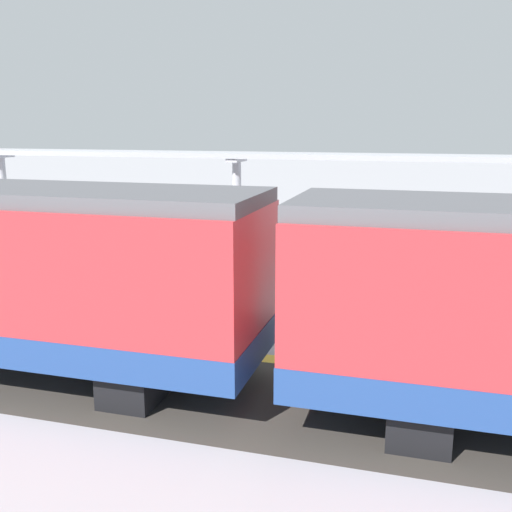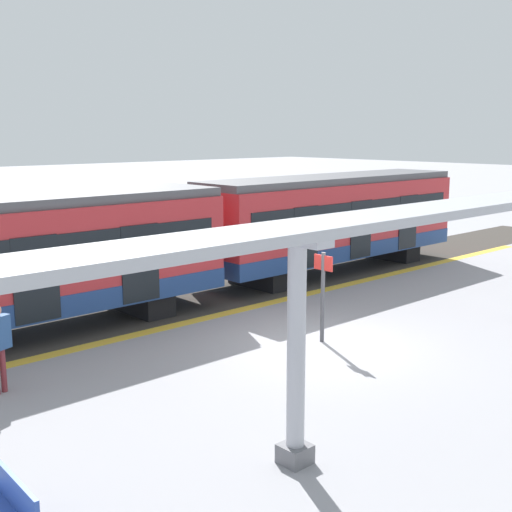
{
  "view_description": "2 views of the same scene",
  "coord_description": "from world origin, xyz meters",
  "px_view_note": "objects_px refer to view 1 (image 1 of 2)",
  "views": [
    {
      "loc": [
        -14.38,
        -1.43,
        4.53
      ],
      "look_at": [
        -1.11,
        2.38,
        1.47
      ],
      "focal_mm": 41.46,
      "sensor_mm": 36.0,
      "label": 1
    },
    {
      "loc": [
        9.97,
        -11.24,
        4.99
      ],
      "look_at": [
        -1.77,
        -0.54,
        2.0
      ],
      "focal_mm": 46.02,
      "sensor_mm": 36.0,
      "label": 2
    }
  ],
  "objects_px": {
    "canopy_pillar_third": "(237,213)",
    "bench_near_end": "(100,252)",
    "canopy_pillar_fourth": "(5,203)",
    "platform_info_sign": "(351,259)",
    "passenger_by_the_benches": "(175,241)"
  },
  "relations": [
    {
      "from": "canopy_pillar_third",
      "to": "passenger_by_the_benches",
      "type": "bearing_deg",
      "value": 130.2
    },
    {
      "from": "platform_info_sign",
      "to": "passenger_by_the_benches",
      "type": "distance_m",
      "value": 6.19
    },
    {
      "from": "bench_near_end",
      "to": "passenger_by_the_benches",
      "type": "bearing_deg",
      "value": -98.48
    },
    {
      "from": "canopy_pillar_fourth",
      "to": "passenger_by_the_benches",
      "type": "height_order",
      "value": "canopy_pillar_fourth"
    },
    {
      "from": "canopy_pillar_fourth",
      "to": "bench_near_end",
      "type": "distance_m",
      "value": 4.63
    },
    {
      "from": "canopy_pillar_fourth",
      "to": "bench_near_end",
      "type": "xyz_separation_m",
      "value": [
        -0.91,
        -4.33,
        -1.35
      ]
    },
    {
      "from": "canopy_pillar_fourth",
      "to": "platform_info_sign",
      "type": "bearing_deg",
      "value": -106.09
    },
    {
      "from": "canopy_pillar_third",
      "to": "bench_near_end",
      "type": "relative_size",
      "value": 2.33
    },
    {
      "from": "canopy_pillar_fourth",
      "to": "bench_near_end",
      "type": "bearing_deg",
      "value": -101.87
    },
    {
      "from": "canopy_pillar_fourth",
      "to": "bench_near_end",
      "type": "relative_size",
      "value": 2.33
    },
    {
      "from": "canopy_pillar_third",
      "to": "canopy_pillar_fourth",
      "type": "bearing_deg",
      "value": 90.0
    },
    {
      "from": "platform_info_sign",
      "to": "canopy_pillar_third",
      "type": "bearing_deg",
      "value": 47.82
    },
    {
      "from": "canopy_pillar_third",
      "to": "platform_info_sign",
      "type": "distance_m",
      "value": 5.57
    },
    {
      "from": "bench_near_end",
      "to": "passenger_by_the_benches",
      "type": "xyz_separation_m",
      "value": [
        -0.43,
        -2.89,
        0.6
      ]
    },
    {
      "from": "canopy_pillar_third",
      "to": "canopy_pillar_fourth",
      "type": "relative_size",
      "value": 1.0
    }
  ]
}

